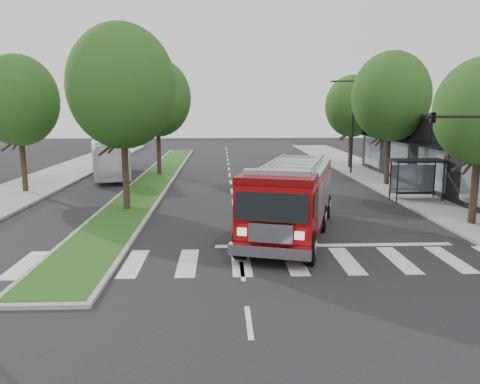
% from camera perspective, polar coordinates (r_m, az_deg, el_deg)
% --- Properties ---
extents(ground, '(140.00, 140.00, 0.00)m').
position_cam_1_polar(ground, '(20.58, -0.22, -5.85)').
color(ground, black).
rests_on(ground, ground).
extents(sidewalk_right, '(5.00, 80.00, 0.15)m').
position_cam_1_polar(sidewalk_right, '(33.04, 21.31, -0.27)').
color(sidewalk_right, gray).
rests_on(sidewalk_right, ground).
extents(sidewalk_left, '(5.00, 80.00, 0.15)m').
position_cam_1_polar(sidewalk_left, '(33.28, -26.73, -0.60)').
color(sidewalk_left, gray).
rests_on(sidewalk_left, ground).
extents(median, '(3.00, 50.00, 0.15)m').
position_cam_1_polar(median, '(38.54, -10.16, 1.69)').
color(median, gray).
rests_on(median, ground).
extents(bus_shelter, '(3.20, 1.60, 2.61)m').
position_cam_1_polar(bus_shelter, '(30.56, 20.69, 2.69)').
color(bus_shelter, black).
rests_on(bus_shelter, ground).
extents(tree_right_mid, '(5.60, 5.60, 9.72)m').
position_cam_1_polar(tree_right_mid, '(35.91, 17.93, 11.01)').
color(tree_right_mid, black).
rests_on(tree_right_mid, ground).
extents(tree_right_far, '(5.00, 5.00, 8.73)m').
position_cam_1_polar(tree_right_far, '(45.43, 13.51, 10.13)').
color(tree_right_far, black).
rests_on(tree_right_far, ground).
extents(tree_median_near, '(5.80, 5.80, 10.16)m').
position_cam_1_polar(tree_median_near, '(26.32, -14.22, 12.35)').
color(tree_median_near, black).
rests_on(tree_median_near, ground).
extents(tree_median_far, '(5.60, 5.60, 9.72)m').
position_cam_1_polar(tree_median_far, '(40.12, -10.06, 11.21)').
color(tree_median_far, black).
rests_on(tree_median_far, ground).
extents(tree_left_mid, '(5.20, 5.20, 9.16)m').
position_cam_1_polar(tree_left_mid, '(34.43, -25.41, 10.03)').
color(tree_left_mid, black).
rests_on(tree_left_mid, ground).
extents(streetlight_right_far, '(2.11, 0.20, 8.00)m').
position_cam_1_polar(streetlight_right_far, '(41.29, 13.39, 8.27)').
color(streetlight_right_far, black).
rests_on(streetlight_right_far, ground).
extents(fire_engine, '(5.68, 10.32, 3.43)m').
position_cam_1_polar(fire_engine, '(21.10, 6.17, -0.92)').
color(fire_engine, '#5E0506').
rests_on(fire_engine, ground).
extents(city_bus, '(5.54, 11.42, 3.10)m').
position_cam_1_polar(city_bus, '(40.60, -15.68, 3.99)').
color(city_bus, silver).
rests_on(city_bus, ground).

